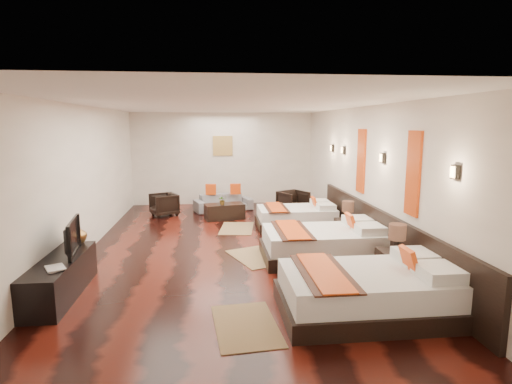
{
  "coord_description": "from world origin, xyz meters",
  "views": [
    {
      "loc": [
        -0.3,
        -7.74,
        2.43
      ],
      "look_at": [
        0.54,
        0.23,
        1.1
      ],
      "focal_mm": 28.43,
      "sensor_mm": 36.0,
      "label": 1
    }
  ],
  "objects": [
    {
      "name": "floor",
      "position": [
        0.0,
        0.0,
        0.0
      ],
      "size": [
        5.5,
        9.5,
        0.01
      ],
      "primitive_type": "cube",
      "color": "black",
      "rests_on": "ground"
    },
    {
      "name": "ceiling",
      "position": [
        0.0,
        0.0,
        2.8
      ],
      "size": [
        5.5,
        9.5,
        0.01
      ],
      "primitive_type": "cube",
      "color": "white",
      "rests_on": "floor"
    },
    {
      "name": "back_wall",
      "position": [
        0.0,
        4.75,
        1.4
      ],
      "size": [
        5.5,
        0.01,
        2.8
      ],
      "primitive_type": "cube",
      "color": "silver",
      "rests_on": "floor"
    },
    {
      "name": "left_wall",
      "position": [
        -2.75,
        0.0,
        1.4
      ],
      "size": [
        0.01,
        9.5,
        2.8
      ],
      "primitive_type": "cube",
      "color": "silver",
      "rests_on": "floor"
    },
    {
      "name": "right_wall",
      "position": [
        2.75,
        0.0,
        1.4
      ],
      "size": [
        0.01,
        9.5,
        2.8
      ],
      "primitive_type": "cube",
      "color": "silver",
      "rests_on": "floor"
    },
    {
      "name": "headboard_panel",
      "position": [
        2.71,
        -0.8,
        0.45
      ],
      "size": [
        0.08,
        6.6,
        0.9
      ],
      "primitive_type": "cube",
      "color": "black",
      "rests_on": "floor"
    },
    {
      "name": "bed_near",
      "position": [
        1.7,
        -2.95,
        0.3
      ],
      "size": [
        2.27,
        1.43,
        0.87
      ],
      "color": "black",
      "rests_on": "floor"
    },
    {
      "name": "bed_mid",
      "position": [
        1.7,
        -0.75,
        0.29
      ],
      "size": [
        2.19,
        1.38,
        0.84
      ],
      "color": "black",
      "rests_on": "floor"
    },
    {
      "name": "bed_far",
      "position": [
        1.69,
        1.65,
        0.25
      ],
      "size": [
        1.89,
        1.19,
        0.72
      ],
      "color": "black",
      "rests_on": "floor"
    },
    {
      "name": "nightstand_a",
      "position": [
        2.44,
        -2.08,
        0.34
      ],
      "size": [
        0.48,
        0.48,
        0.96
      ],
      "color": "black",
      "rests_on": "floor"
    },
    {
      "name": "nightstand_b",
      "position": [
        2.44,
        0.17,
        0.31
      ],
      "size": [
        0.45,
        0.45,
        0.89
      ],
      "color": "black",
      "rests_on": "floor"
    },
    {
      "name": "jute_mat_near",
      "position": [
        0.06,
        -3.13,
        0.01
      ],
      "size": [
        0.85,
        1.26,
        0.01
      ],
      "primitive_type": "cube",
      "rotation": [
        0.0,
        0.0,
        0.09
      ],
      "color": "olive",
      "rests_on": "floor"
    },
    {
      "name": "jute_mat_mid",
      "position": [
        0.46,
        -0.56,
        0.01
      ],
      "size": [
        1.13,
        1.39,
        0.01
      ],
      "primitive_type": "cube",
      "rotation": [
        0.0,
        0.0,
        0.37
      ],
      "color": "olive",
      "rests_on": "floor"
    },
    {
      "name": "jute_mat_far",
      "position": [
        0.23,
        1.59,
        0.01
      ],
      "size": [
        0.92,
        1.3,
        0.01
      ],
      "primitive_type": "cube",
      "rotation": [
        0.0,
        0.0,
        -0.15
      ],
      "color": "olive",
      "rests_on": "floor"
    },
    {
      "name": "tv_console",
      "position": [
        -2.5,
        -1.96,
        0.28
      ],
      "size": [
        0.5,
        1.8,
        0.55
      ],
      "primitive_type": "cube",
      "color": "black",
      "rests_on": "floor"
    },
    {
      "name": "tv",
      "position": [
        -2.45,
        -1.74,
        0.81
      ],
      "size": [
        0.25,
        0.9,
        0.51
      ],
      "primitive_type": "imported",
      "rotation": [
        0.0,
        0.0,
        1.73
      ],
      "color": "black",
      "rests_on": "tv_console"
    },
    {
      "name": "book",
      "position": [
        -2.5,
        -2.44,
        0.56
      ],
      "size": [
        0.34,
        0.37,
        0.03
      ],
      "primitive_type": "imported",
      "rotation": [
        0.0,
        0.0,
        0.52
      ],
      "color": "black",
      "rests_on": "tv_console"
    },
    {
      "name": "figurine",
      "position": [
        -2.5,
        -1.18,
        0.71
      ],
      "size": [
        0.39,
        0.39,
        0.32
      ],
      "primitive_type": "imported",
      "rotation": [
        0.0,
        0.0,
        0.32
      ],
      "color": "brown",
      "rests_on": "tv_console"
    },
    {
      "name": "sofa",
      "position": [
        -0.03,
        3.67,
        0.24
      ],
      "size": [
        1.74,
        1.1,
        0.47
      ],
      "primitive_type": "imported",
      "rotation": [
        0.0,
        0.0,
        0.31
      ],
      "color": "slate",
      "rests_on": "floor"
    },
    {
      "name": "armchair_left",
      "position": [
        -1.64,
        3.2,
        0.3
      ],
      "size": [
        0.88,
        0.87,
        0.61
      ],
      "primitive_type": "imported",
      "rotation": [
        0.0,
        0.0,
        -1.13
      ],
      "color": "black",
      "rests_on": "floor"
    },
    {
      "name": "armchair_right",
      "position": [
        1.88,
        3.06,
        0.32
      ],
      "size": [
        0.94,
        0.95,
        0.64
      ],
      "primitive_type": "imported",
      "rotation": [
        0.0,
        0.0,
        0.51
      ],
      "color": "black",
      "rests_on": "floor"
    },
    {
      "name": "coffee_table",
      "position": [
        -0.03,
        2.62,
        0.2
      ],
      "size": [
        1.08,
        0.7,
        0.4
      ],
      "primitive_type": "cube",
      "rotation": [
        0.0,
        0.0,
        0.21
      ],
      "color": "black",
      "rests_on": "floor"
    },
    {
      "name": "table_plant",
      "position": [
        -0.08,
        2.55,
        0.52
      ],
      "size": [
        0.25,
        0.23,
        0.24
      ],
      "primitive_type": "imported",
      "rotation": [
        0.0,
        0.0,
        0.2
      ],
      "color": "#2D561C",
      "rests_on": "coffee_table"
    },
    {
      "name": "orange_panel_a",
      "position": [
        2.73,
        -1.9,
        1.7
      ],
      "size": [
        0.04,
        0.4,
        1.3
      ],
      "primitive_type": "cube",
      "color": "#D86014",
      "rests_on": "right_wall"
    },
    {
      "name": "orange_panel_b",
      "position": [
        2.73,
        0.3,
        1.7
      ],
      "size": [
        0.04,
        0.4,
        1.3
      ],
      "primitive_type": "cube",
      "color": "#D86014",
      "rests_on": "right_wall"
    },
    {
      "name": "sconce_near",
      "position": [
        2.7,
        -3.0,
        1.85
      ],
      "size": [
        0.07,
        0.12,
        0.18
      ],
      "color": "black",
      "rests_on": "right_wall"
    },
    {
      "name": "sconce_mid",
      "position": [
        2.7,
        -0.8,
        1.85
      ],
      "size": [
        0.07,
        0.12,
        0.18
      ],
      "color": "black",
      "rests_on": "right_wall"
    },
    {
      "name": "sconce_far",
      "position": [
        2.7,
        1.4,
        1.85
      ],
      "size": [
        0.07,
        0.12,
        0.18
      ],
      "color": "black",
      "rests_on": "right_wall"
    },
    {
      "name": "sconce_lounge",
      "position": [
        2.7,
        2.3,
        1.85
      ],
      "size": [
        0.07,
        0.12,
        0.18
      ],
      "color": "black",
      "rests_on": "right_wall"
    },
    {
      "name": "gold_artwork",
      "position": [
        0.0,
        4.73,
        1.8
      ],
      "size": [
        0.6,
        0.04,
        0.6
      ],
      "primitive_type": "cube",
      "color": "#AD873F",
      "rests_on": "back_wall"
    }
  ]
}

